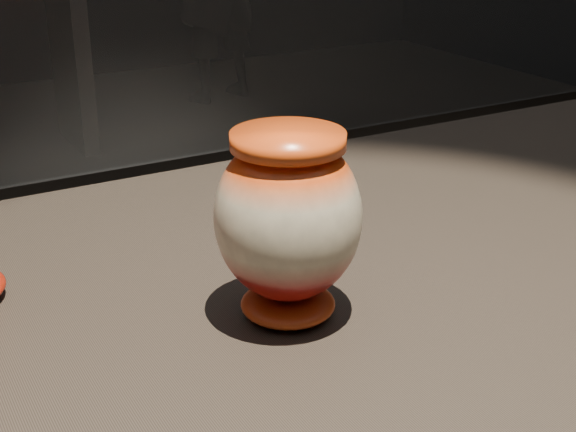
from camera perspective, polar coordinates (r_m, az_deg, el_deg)
name	(u,v)px	position (r m, az deg, el deg)	size (l,w,h in m)	color
main_vase	(288,219)	(0.75, 0.00, -0.24)	(0.18, 0.18, 0.19)	maroon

